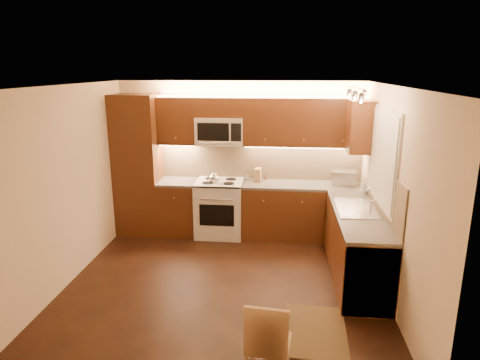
# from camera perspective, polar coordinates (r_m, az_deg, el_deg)

# --- Properties ---
(floor) EXTENTS (4.00, 4.00, 0.01)m
(floor) POSITION_cam_1_polar(r_m,az_deg,el_deg) (5.61, -2.15, -13.87)
(floor) COLOR black
(floor) RESTS_ON ground
(ceiling) EXTENTS (4.00, 4.00, 0.01)m
(ceiling) POSITION_cam_1_polar(r_m,az_deg,el_deg) (4.92, -2.44, 12.57)
(ceiling) COLOR beige
(ceiling) RESTS_ON ground
(wall_back) EXTENTS (4.00, 0.01, 2.50)m
(wall_back) POSITION_cam_1_polar(r_m,az_deg,el_deg) (7.05, -0.03, 3.05)
(wall_back) COLOR beige
(wall_back) RESTS_ON ground
(wall_front) EXTENTS (4.00, 0.01, 2.50)m
(wall_front) POSITION_cam_1_polar(r_m,az_deg,el_deg) (3.29, -7.23, -11.38)
(wall_front) COLOR beige
(wall_front) RESTS_ON ground
(wall_left) EXTENTS (0.01, 4.00, 2.50)m
(wall_left) POSITION_cam_1_polar(r_m,az_deg,el_deg) (5.75, -22.43, -0.85)
(wall_left) COLOR beige
(wall_left) RESTS_ON ground
(wall_right) EXTENTS (0.01, 4.00, 2.50)m
(wall_right) POSITION_cam_1_polar(r_m,az_deg,el_deg) (5.24, 19.92, -2.06)
(wall_right) COLOR beige
(wall_right) RESTS_ON ground
(pantry) EXTENTS (0.70, 0.60, 2.30)m
(pantry) POSITION_cam_1_polar(r_m,az_deg,el_deg) (7.15, -13.57, 1.96)
(pantry) COLOR #40220D
(pantry) RESTS_ON floor
(base_cab_back_left) EXTENTS (0.62, 0.60, 0.86)m
(base_cab_back_left) POSITION_cam_1_polar(r_m,az_deg,el_deg) (7.15, -8.21, -3.76)
(base_cab_back_left) COLOR #40220D
(base_cab_back_left) RESTS_ON floor
(counter_back_left) EXTENTS (0.62, 0.60, 0.04)m
(counter_back_left) POSITION_cam_1_polar(r_m,az_deg,el_deg) (7.02, -8.34, -0.27)
(counter_back_left) COLOR #32302E
(counter_back_left) RESTS_ON base_cab_back_left
(base_cab_back_right) EXTENTS (1.92, 0.60, 0.86)m
(base_cab_back_right) POSITION_cam_1_polar(r_m,az_deg,el_deg) (6.96, 8.30, -4.29)
(base_cab_back_right) COLOR #40220D
(base_cab_back_right) RESTS_ON floor
(counter_back_right) EXTENTS (1.92, 0.60, 0.04)m
(counter_back_right) POSITION_cam_1_polar(r_m,az_deg,el_deg) (6.82, 8.44, -0.72)
(counter_back_right) COLOR #32302E
(counter_back_right) RESTS_ON base_cab_back_right
(base_cab_right) EXTENTS (0.60, 2.00, 0.86)m
(base_cab_right) POSITION_cam_1_polar(r_m,az_deg,el_deg) (5.82, 15.38, -8.60)
(base_cab_right) COLOR #40220D
(base_cab_right) RESTS_ON floor
(counter_right) EXTENTS (0.60, 2.00, 0.04)m
(counter_right) POSITION_cam_1_polar(r_m,az_deg,el_deg) (5.66, 15.69, -4.42)
(counter_right) COLOR #32302E
(counter_right) RESTS_ON base_cab_right
(dishwasher) EXTENTS (0.58, 0.60, 0.84)m
(dishwasher) POSITION_cam_1_polar(r_m,az_deg,el_deg) (5.20, 16.62, -11.65)
(dishwasher) COLOR silver
(dishwasher) RESTS_ON floor
(backsplash_back) EXTENTS (3.30, 0.02, 0.60)m
(backsplash_back) POSITION_cam_1_polar(r_m,az_deg,el_deg) (7.03, 2.81, 2.57)
(backsplash_back) COLOR tan
(backsplash_back) RESTS_ON wall_back
(backsplash_right) EXTENTS (0.02, 2.00, 0.60)m
(backsplash_right) POSITION_cam_1_polar(r_m,az_deg,el_deg) (5.63, 18.83, -1.37)
(backsplash_right) COLOR tan
(backsplash_right) RESTS_ON wall_right
(upper_cab_back_left) EXTENTS (0.62, 0.35, 0.75)m
(upper_cab_back_left) POSITION_cam_1_polar(r_m,az_deg,el_deg) (6.95, -8.40, 7.94)
(upper_cab_back_left) COLOR #40220D
(upper_cab_back_left) RESTS_ON wall_back
(upper_cab_back_right) EXTENTS (1.92, 0.35, 0.75)m
(upper_cab_back_right) POSITION_cam_1_polar(r_m,az_deg,el_deg) (6.75, 8.71, 7.72)
(upper_cab_back_right) COLOR #40220D
(upper_cab_back_right) RESTS_ON wall_back
(upper_cab_bridge) EXTENTS (0.76, 0.35, 0.31)m
(upper_cab_bridge) POSITION_cam_1_polar(r_m,az_deg,el_deg) (6.79, -2.74, 9.78)
(upper_cab_bridge) COLOR #40220D
(upper_cab_bridge) RESTS_ON wall_back
(upper_cab_right_corner) EXTENTS (0.35, 0.50, 0.75)m
(upper_cab_right_corner) POSITION_cam_1_polar(r_m,az_deg,el_deg) (6.42, 15.95, 6.96)
(upper_cab_right_corner) COLOR #40220D
(upper_cab_right_corner) RESTS_ON wall_right
(stove) EXTENTS (0.76, 0.65, 0.92)m
(stove) POSITION_cam_1_polar(r_m,az_deg,el_deg) (6.99, -2.75, -3.81)
(stove) COLOR silver
(stove) RESTS_ON floor
(microwave) EXTENTS (0.76, 0.38, 0.44)m
(microwave) POSITION_cam_1_polar(r_m,az_deg,el_deg) (6.82, -2.71, 6.63)
(microwave) COLOR silver
(microwave) RESTS_ON wall_back
(window_frame) EXTENTS (0.03, 1.44, 1.24)m
(window_frame) POSITION_cam_1_polar(r_m,az_deg,el_deg) (5.68, 18.79, 2.94)
(window_frame) COLOR silver
(window_frame) RESTS_ON wall_right
(window_blinds) EXTENTS (0.02, 1.36, 1.16)m
(window_blinds) POSITION_cam_1_polar(r_m,az_deg,el_deg) (5.67, 18.59, 2.94)
(window_blinds) COLOR silver
(window_blinds) RESTS_ON wall_right
(sink) EXTENTS (0.52, 0.86, 0.15)m
(sink) POSITION_cam_1_polar(r_m,az_deg,el_deg) (5.77, 15.51, -3.04)
(sink) COLOR silver
(sink) RESTS_ON counter_right
(faucet) EXTENTS (0.20, 0.04, 0.30)m
(faucet) POSITION_cam_1_polar(r_m,az_deg,el_deg) (5.79, 17.32, -2.36)
(faucet) COLOR silver
(faucet) RESTS_ON counter_right
(track_light_bar) EXTENTS (0.04, 1.20, 0.03)m
(track_light_bar) POSITION_cam_1_polar(r_m,az_deg,el_deg) (5.34, 15.28, 11.82)
(track_light_bar) COLOR silver
(track_light_bar) RESTS_ON ceiling
(kettle) EXTENTS (0.17, 0.17, 0.20)m
(kettle) POSITION_cam_1_polar(r_m,az_deg,el_deg) (6.73, -3.51, 0.41)
(kettle) COLOR silver
(kettle) RESTS_ON stove
(toaster_oven) EXTENTS (0.40, 0.32, 0.22)m
(toaster_oven) POSITION_cam_1_polar(r_m,az_deg,el_deg) (6.91, 13.86, 0.31)
(toaster_oven) COLOR silver
(toaster_oven) RESTS_ON counter_back_right
(knife_block) EXTENTS (0.11, 0.17, 0.22)m
(knife_block) POSITION_cam_1_polar(r_m,az_deg,el_deg) (6.89, 2.41, 0.69)
(knife_block) COLOR #8E5F40
(knife_block) RESTS_ON counter_back_right
(spice_jar_a) EXTENTS (0.05, 0.05, 0.11)m
(spice_jar_a) POSITION_cam_1_polar(r_m,az_deg,el_deg) (6.94, 0.98, 0.33)
(spice_jar_a) COLOR silver
(spice_jar_a) RESTS_ON counter_back_right
(spice_jar_b) EXTENTS (0.05, 0.05, 0.09)m
(spice_jar_b) POSITION_cam_1_polar(r_m,az_deg,el_deg) (6.99, 3.44, 0.33)
(spice_jar_b) COLOR brown
(spice_jar_b) RESTS_ON counter_back_right
(spice_jar_c) EXTENTS (0.05, 0.05, 0.08)m
(spice_jar_c) POSITION_cam_1_polar(r_m,az_deg,el_deg) (7.00, 1.20, 0.36)
(spice_jar_c) COLOR silver
(spice_jar_c) RESTS_ON counter_back_right
(spice_jar_d) EXTENTS (0.06, 0.06, 0.09)m
(spice_jar_d) POSITION_cam_1_polar(r_m,az_deg,el_deg) (7.05, 1.05, 0.48)
(spice_jar_d) COLOR olive
(spice_jar_d) RESTS_ON counter_back_right
(soap_bottle) EXTENTS (0.11, 0.11, 0.21)m
(soap_bottle) POSITION_cam_1_polar(r_m,az_deg,el_deg) (6.55, 16.49, -0.72)
(soap_bottle) COLOR #B7B7BB
(soap_bottle) RESTS_ON counter_right
(rug) EXTENTS (0.68, 0.99, 0.01)m
(rug) POSITION_cam_1_polar(r_m,az_deg,el_deg) (4.81, 10.14, -19.37)
(rug) COLOR black
(rug) RESTS_ON floor
(dining_chair) EXTENTS (0.41, 0.41, 0.84)m
(dining_chair) POSITION_cam_1_polar(r_m,az_deg,el_deg) (3.90, 3.85, -20.87)
(dining_chair) COLOR #8E5F40
(dining_chair) RESTS_ON floor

